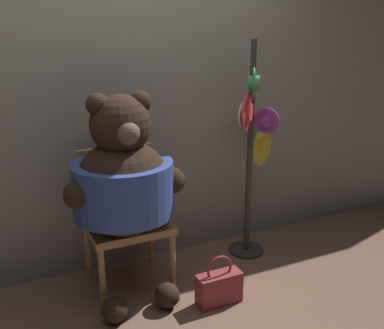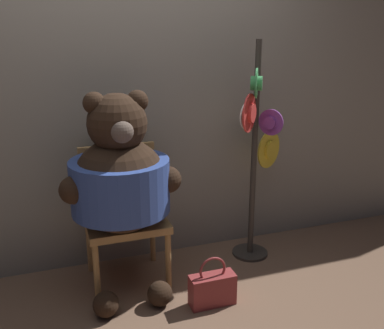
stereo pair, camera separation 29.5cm
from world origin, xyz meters
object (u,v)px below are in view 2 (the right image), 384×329
at_px(teddy_bear, 120,179).
at_px(hat_display_rack, 257,149).
at_px(chair, 123,208).
at_px(handbag_on_ground, 212,288).

xyz_separation_m(teddy_bear, hat_display_rack, (1.03, 0.12, 0.08)).
relative_size(chair, handbag_on_ground, 2.78).
distance_m(teddy_bear, handbag_on_ground, 0.92).
relative_size(chair, teddy_bear, 0.70).
height_order(teddy_bear, handbag_on_ground, teddy_bear).
relative_size(chair, hat_display_rack, 0.57).
distance_m(hat_display_rack, handbag_on_ground, 1.05).
height_order(teddy_bear, hat_display_rack, hat_display_rack).
height_order(hat_display_rack, handbag_on_ground, hat_display_rack).
relative_size(teddy_bear, hat_display_rack, 0.82).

